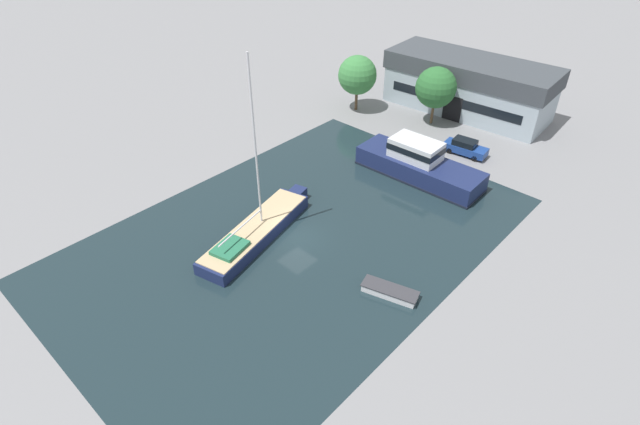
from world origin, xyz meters
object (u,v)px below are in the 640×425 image
parked_car (465,147)px  small_dinghy (390,291)px  warehouse_building (469,85)px  quay_tree_by_water (357,75)px  sailboat_moored (257,230)px  motor_cruiser (418,164)px  quay_tree_near_building (436,88)px

parked_car → small_dinghy: 22.62m
warehouse_building → quay_tree_by_water: bearing=-142.0°
sailboat_moored → motor_cruiser: size_ratio=1.19×
quay_tree_by_water → sailboat_moored: bearing=-68.2°
sailboat_moored → small_dinghy: sailboat_moored is taller
quay_tree_by_water → small_dinghy: 31.69m
warehouse_building → parked_car: size_ratio=4.35×
motor_cruiser → quay_tree_near_building: bearing=24.4°
parked_car → sailboat_moored: bearing=-19.1°
warehouse_building → motor_cruiser: 17.36m
quay_tree_by_water → parked_car: (15.34, -1.03, -3.47)m
warehouse_building → small_dinghy: (11.86, -31.44, -2.86)m
quay_tree_by_water → sailboat_moored: 26.86m
warehouse_building → quay_tree_by_water: (-9.85, -8.70, 1.12)m
parked_car → small_dinghy: parked_car is taller
small_dinghy → quay_tree_near_building: bearing=10.9°
quay_tree_near_building → motor_cruiser: size_ratio=0.52×
warehouse_building → small_dinghy: warehouse_building is taller
warehouse_building → small_dinghy: bearing=-72.8°
warehouse_building → motor_cruiser: bearing=-79.0°
motor_cruiser → parked_car: bearing=-11.2°
sailboat_moored → warehouse_building: bearing=77.0°
small_dinghy → sailboat_moored: bearing=83.7°
quay_tree_near_building → motor_cruiser: (5.37, -10.97, -2.94)m
quay_tree_by_water → motor_cruiser: 16.55m
warehouse_building → quay_tree_near_building: quay_tree_near_building is taller
warehouse_building → parked_car: (5.49, -9.74, -2.35)m
motor_cruiser → small_dinghy: 16.57m
quay_tree_near_building → motor_cruiser: quay_tree_near_building is taller
sailboat_moored → motor_cruiser: sailboat_moored is taller
quay_tree_near_building → parked_car: quay_tree_near_building is taller
parked_car → motor_cruiser: size_ratio=0.36×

